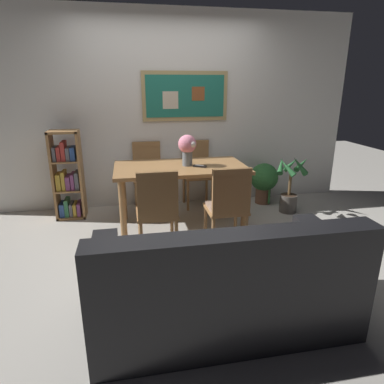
# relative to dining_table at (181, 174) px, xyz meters

# --- Properties ---
(ground_plane) EXTENTS (12.00, 12.00, 0.00)m
(ground_plane) POSITION_rel_dining_table_xyz_m (-0.03, -0.56, -0.65)
(ground_plane) COLOR #B7B2A8
(wall_back_with_painting) EXTENTS (5.20, 0.14, 2.60)m
(wall_back_with_painting) POSITION_rel_dining_table_xyz_m (-0.03, 0.93, 0.65)
(wall_back_with_painting) COLOR silver
(wall_back_with_painting) RESTS_ON ground_plane
(dining_table) EXTENTS (1.52, 0.85, 0.75)m
(dining_table) POSITION_rel_dining_table_xyz_m (0.00, 0.00, 0.00)
(dining_table) COLOR #9E7042
(dining_table) RESTS_ON ground_plane
(dining_chair_near_right) EXTENTS (0.40, 0.41, 0.91)m
(dining_chair_near_right) POSITION_rel_dining_table_xyz_m (0.36, -0.74, -0.12)
(dining_chair_near_right) COLOR #9E7042
(dining_chair_near_right) RESTS_ON ground_plane
(dining_chair_far_right) EXTENTS (0.40, 0.41, 0.91)m
(dining_chair_far_right) POSITION_rel_dining_table_xyz_m (0.35, 0.75, -0.12)
(dining_chair_far_right) COLOR #9E7042
(dining_chair_far_right) RESTS_ON ground_plane
(dining_chair_far_left) EXTENTS (0.40, 0.41, 0.91)m
(dining_chair_far_left) POSITION_rel_dining_table_xyz_m (-0.34, 0.75, -0.12)
(dining_chair_far_left) COLOR #9E7042
(dining_chair_far_left) RESTS_ON ground_plane
(dining_chair_near_left) EXTENTS (0.40, 0.41, 0.91)m
(dining_chair_near_left) POSITION_rel_dining_table_xyz_m (-0.34, -0.73, -0.12)
(dining_chair_near_left) COLOR #9E7042
(dining_chair_near_left) RESTS_ON ground_plane
(leather_couch) EXTENTS (1.80, 0.84, 0.84)m
(leather_couch) POSITION_rel_dining_table_xyz_m (0.02, -1.82, -0.34)
(leather_couch) COLOR black
(leather_couch) RESTS_ON ground_plane
(bookshelf) EXTENTS (0.36, 0.28, 1.13)m
(bookshelf) POSITION_rel_dining_table_xyz_m (-1.36, 0.56, -0.13)
(bookshelf) COLOR #9E7042
(bookshelf) RESTS_ON ground_plane
(potted_ivy) EXTENTS (0.40, 0.40, 0.61)m
(potted_ivy) POSITION_rel_dining_table_xyz_m (1.31, 0.61, -0.31)
(potted_ivy) COLOR brown
(potted_ivy) RESTS_ON ground_plane
(potted_palm) EXTENTS (0.41, 0.42, 0.82)m
(potted_palm) POSITION_rel_dining_table_xyz_m (1.50, 0.19, -0.31)
(potted_palm) COLOR #4C4742
(potted_palm) RESTS_ON ground_plane
(flower_vase) EXTENTS (0.21, 0.21, 0.36)m
(flower_vase) POSITION_rel_dining_table_xyz_m (0.09, 0.01, 0.32)
(flower_vase) COLOR slate
(flower_vase) RESTS_ON dining_table
(tv_remote) EXTENTS (0.16, 0.12, 0.02)m
(tv_remote) POSITION_rel_dining_table_xyz_m (0.21, -0.10, 0.11)
(tv_remote) COLOR black
(tv_remote) RESTS_ON dining_table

